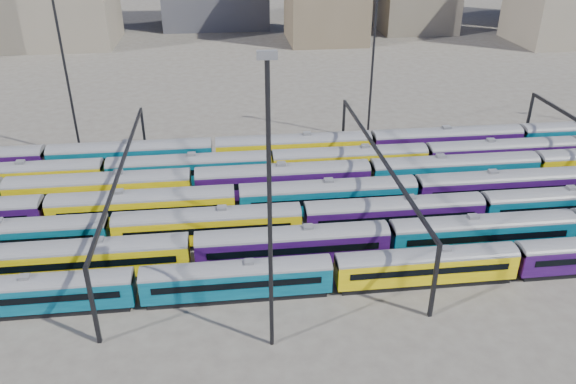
{
  "coord_description": "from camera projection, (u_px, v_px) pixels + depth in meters",
  "views": [
    {
      "loc": [
        -8.05,
        -59.4,
        34.37
      ],
      "look_at": [
        -0.86,
        0.82,
        3.0
      ],
      "focal_mm": 35.0,
      "sensor_mm": 36.0,
      "label": 1
    }
  ],
  "objects": [
    {
      "name": "gantry_2",
      "position": [
        379.0,
        162.0,
        66.97
      ],
      "size": [
        0.35,
        40.35,
        8.03
      ],
      "color": "black",
      "rests_on": "ground"
    },
    {
      "name": "mast_2",
      "position": [
        270.0,
        204.0,
        42.68
      ],
      "size": [
        1.4,
        0.5,
        25.6
      ],
      "color": "black",
      "rests_on": "ground"
    },
    {
      "name": "ground",
      "position": [
        296.0,
        216.0,
        69.03
      ],
      "size": [
        500.0,
        500.0,
        0.0
      ],
      "primitive_type": "plane",
      "color": "#443F3A",
      "rests_on": "ground"
    },
    {
      "name": "mast_1",
      "position": [
        65.0,
        65.0,
        78.86
      ],
      "size": [
        1.4,
        0.5,
        25.6
      ],
      "color": "black",
      "rests_on": "ground"
    },
    {
      "name": "mast_3",
      "position": [
        373.0,
        53.0,
        85.36
      ],
      "size": [
        1.4,
        0.5,
        25.6
      ],
      "color": "black",
      "rests_on": "ground"
    },
    {
      "name": "rake_4",
      "position": [
        193.0,
        182.0,
        70.77
      ],
      "size": [
        136.55,
        3.33,
        5.62
      ],
      "color": "black",
      "rests_on": "ground"
    },
    {
      "name": "rake_6",
      "position": [
        214.0,
        150.0,
        79.86
      ],
      "size": [
        137.22,
        3.34,
        5.65
      ],
      "color": "black",
      "rests_on": "ground"
    },
    {
      "name": "rake_0",
      "position": [
        516.0,
        257.0,
        56.86
      ],
      "size": [
        112.41,
        2.74,
        4.6
      ],
      "color": "black",
      "rests_on": "ground"
    },
    {
      "name": "rake_3",
      "position": [
        143.0,
        204.0,
        65.81
      ],
      "size": [
        153.79,
        3.21,
        5.42
      ],
      "color": "black",
      "rests_on": "ground"
    },
    {
      "name": "rake_5",
      "position": [
        349.0,
        159.0,
        77.48
      ],
      "size": [
        152.99,
        3.19,
        5.39
      ],
      "color": "black",
      "rests_on": "ground"
    },
    {
      "name": "gantry_1",
      "position": [
        122.0,
        175.0,
        63.81
      ],
      "size": [
        0.35,
        40.35,
        8.03
      ],
      "color": "black",
      "rests_on": "ground"
    },
    {
      "name": "rake_2",
      "position": [
        208.0,
        223.0,
        62.26
      ],
      "size": [
        147.81,
        3.09,
        5.2
      ],
      "color": "black",
      "rests_on": "ground"
    },
    {
      "name": "rake_1",
      "position": [
        192.0,
        249.0,
        57.7
      ],
      "size": [
        124.49,
        3.04,
        5.11
      ],
      "color": "black",
      "rests_on": "ground"
    }
  ]
}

